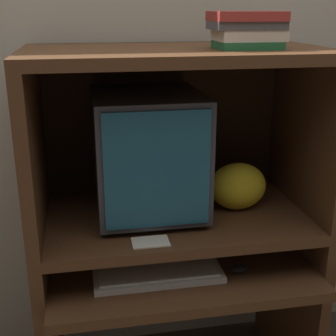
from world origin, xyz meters
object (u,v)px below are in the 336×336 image
snack_bag (238,186)px  book_stack (247,30)px  mouse (238,269)px  keyboard (158,274)px  crt_monitor (148,153)px

snack_bag → book_stack: book_stack is taller
snack_bag → book_stack: (-0.02, -0.07, 0.55)m
mouse → snack_bag: snack_bag is taller
keyboard → book_stack: bearing=17.0°
crt_monitor → snack_bag: size_ratio=2.06×
keyboard → crt_monitor: bearing=90.3°
crt_monitor → book_stack: bearing=-19.4°
snack_bag → keyboard: bearing=-152.7°
book_stack → snack_bag: bearing=73.4°
keyboard → mouse: (0.28, -0.02, 0.00)m
snack_bag → crt_monitor: bearing=174.4°
crt_monitor → keyboard: crt_monitor is taller
keyboard → snack_bag: (0.32, 0.17, 0.23)m
keyboard → snack_bag: size_ratio=2.07×
keyboard → snack_bag: snack_bag is taller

